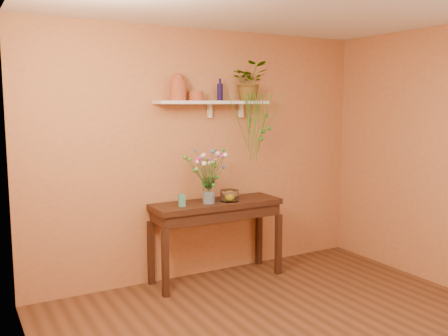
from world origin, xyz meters
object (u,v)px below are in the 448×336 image
object	(u,v)px
spider_plant	(250,81)
glass_bowl	(229,196)
glass_vase	(209,192)
bouquet	(208,164)
blue_bottle	(220,92)
sideboard	(216,213)
terracotta_jug	(178,87)

from	to	relation	value
spider_plant	glass_bowl	distance (m)	1.30
spider_plant	glass_vase	distance (m)	1.33
bouquet	glass_bowl	distance (m)	0.44
blue_bottle	spider_plant	size ratio (longest dim) A/B	0.55
sideboard	terracotta_jug	size ratio (longest dim) A/B	5.13
sideboard	glass_vase	world-z (taller)	glass_vase
bouquet	sideboard	bearing A→B (deg)	19.43
sideboard	bouquet	xyz separation A→B (m)	(-0.13, -0.04, 0.54)
blue_bottle	glass_vase	bearing A→B (deg)	-141.91
blue_bottle	spider_plant	xyz separation A→B (m)	(0.37, -0.01, 0.12)
bouquet	glass_bowl	world-z (taller)	bouquet
terracotta_jug	bouquet	world-z (taller)	terracotta_jug
bouquet	glass_vase	bearing A→B (deg)	5.97
spider_plant	bouquet	distance (m)	1.09
glass_bowl	sideboard	bearing A→B (deg)	155.76
sideboard	glass_bowl	distance (m)	0.23
sideboard	glass_bowl	world-z (taller)	glass_bowl
glass_vase	glass_bowl	xyz separation A→B (m)	(0.24, -0.01, -0.06)
sideboard	spider_plant	distance (m)	1.50
glass_bowl	blue_bottle	bearing A→B (deg)	91.12
sideboard	blue_bottle	bearing A→B (deg)	49.15
blue_bottle	glass_bowl	xyz separation A→B (m)	(0.00, -0.20, -1.12)
sideboard	blue_bottle	xyz separation A→B (m)	(0.12, 0.14, 1.30)
bouquet	spider_plant	bearing A→B (deg)	15.92
glass_vase	bouquet	world-z (taller)	bouquet
sideboard	glass_vase	size ratio (longest dim) A/B	5.29
bouquet	blue_bottle	bearing A→B (deg)	36.82
sideboard	bouquet	distance (m)	0.56
blue_bottle	glass_bowl	bearing A→B (deg)	-88.88
glass_vase	bouquet	bearing A→B (deg)	-174.03
sideboard	glass_bowl	size ratio (longest dim) A/B	7.07
spider_plant	glass_bowl	bearing A→B (deg)	-152.65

